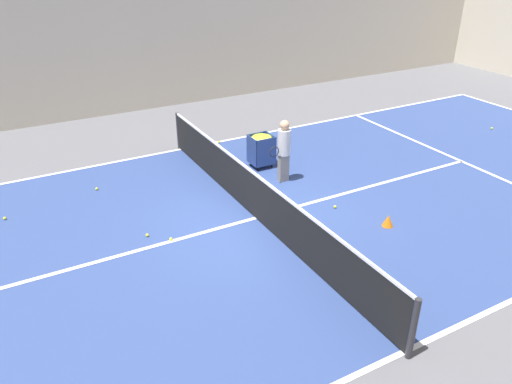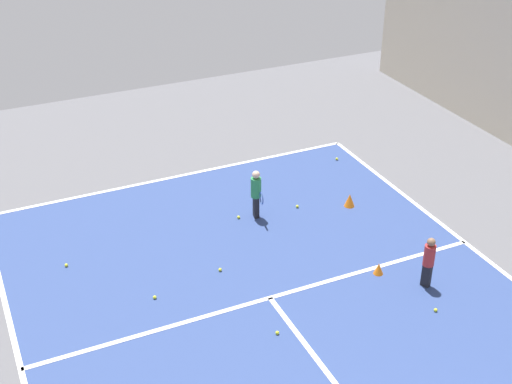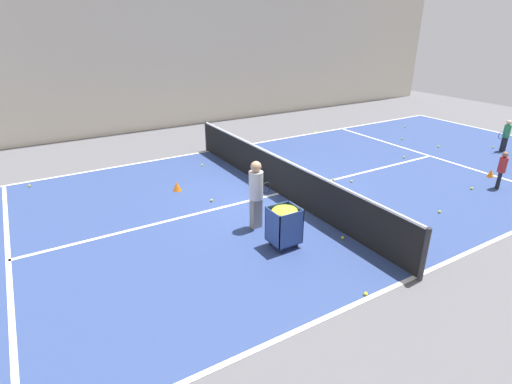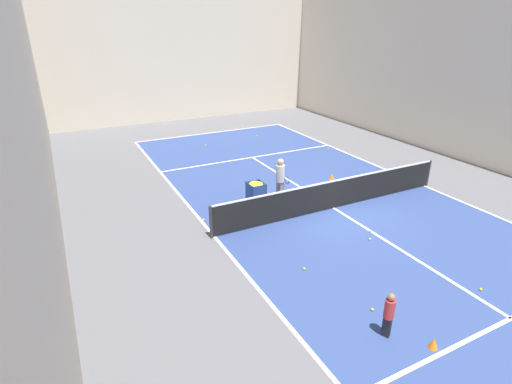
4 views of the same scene
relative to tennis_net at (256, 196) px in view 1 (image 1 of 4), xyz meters
The scene contains 19 objects.
ground_plane 0.57m from the tennis_net, ahead, with size 36.40×36.40×0.00m, color #5B5B60.
court_playing_area 0.56m from the tennis_net, ahead, with size 9.26×23.93×0.00m.
line_sideline_left 4.66m from the tennis_net, behind, with size 0.10×23.93×0.00m, color white.
line_sideline_right 4.66m from the tennis_net, ahead, with size 0.10×23.93×0.00m, color white.
line_service_far 6.61m from the tennis_net, 90.00° to the left, with size 9.26×0.10×0.00m, color white.
line_centre_service 0.56m from the tennis_net, ahead, with size 0.10×13.16×0.00m, color white.
tennis_net is the anchor object (origin of this frame).
coach_at_net 2.09m from the tennis_net, 131.44° to the left, with size 0.36×0.66×1.63m.
ball_cart 2.83m from the tennis_net, 148.28° to the left, with size 0.56×0.61×0.92m.
training_cone_1 2.91m from the tennis_net, 54.38° to the left, with size 0.24×0.24×0.27m, color orange.
tennis_ball_0 1.96m from the tennis_net, 75.15° to the left, with size 0.07×0.07×0.07m, color yellow.
tennis_ball_4 2.90m from the tennis_net, behind, with size 0.07×0.07×0.07m, color yellow.
tennis_ball_5 3.40m from the tennis_net, 15.13° to the left, with size 0.07×0.07×0.07m, color yellow.
tennis_ball_9 2.06m from the tennis_net, 91.02° to the right, with size 0.07×0.07×0.07m, color yellow.
tennis_ball_10 5.61m from the tennis_net, 118.05° to the right, with size 0.07×0.07×0.07m, color yellow.
tennis_ball_11 2.47m from the tennis_net, 100.01° to the right, with size 0.07×0.07×0.07m, color yellow.
tennis_ball_14 4.23m from the tennis_net, 138.10° to the right, with size 0.07×0.07×0.07m, color yellow.
tennis_ball_16 4.73m from the tennis_net, 165.12° to the left, with size 0.07×0.07×0.07m, color yellow.
tennis_ball_17 9.65m from the tennis_net, 98.06° to the left, with size 0.07×0.07×0.07m, color yellow.
Camera 1 is at (8.47, -4.65, 5.60)m, focal length 35.00 mm.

